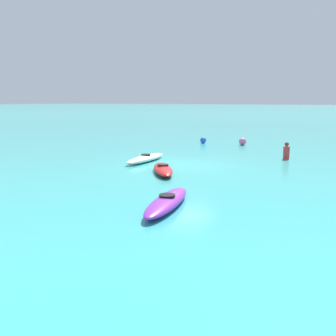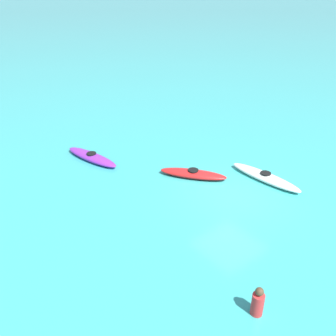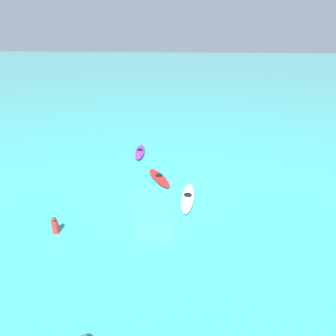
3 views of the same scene
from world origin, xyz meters
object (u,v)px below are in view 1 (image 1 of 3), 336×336
kayak_purple (167,202)px  kayak_white (146,158)px  kayak_red (163,169)px  buoy_pink (243,142)px  buoy_blue (203,140)px  person_near_shore (286,152)px

kayak_purple → kayak_white: bearing=-141.9°
kayak_red → buoy_pink: buoy_pink is taller
kayak_purple → buoy_blue: (-15.14, -6.02, 0.05)m
kayak_white → person_near_shore: 7.24m
kayak_white → person_near_shore: person_near_shore is taller
kayak_white → person_near_shore: size_ratio=3.93×
kayak_red → buoy_pink: (-11.20, -0.50, 0.09)m
kayak_red → person_near_shore: (-6.47, 3.50, 0.22)m
kayak_purple → kayak_red: bearing=-147.3°
buoy_blue → kayak_red: bearing=16.8°
buoy_pink → person_near_shore: size_ratio=0.57×
kayak_red → buoy_pink: bearing=-177.4°
buoy_pink → buoy_blue: bearing=-83.4°
buoy_pink → buoy_blue: (0.32, -2.78, -0.03)m
kayak_white → buoy_blue: 8.81m
kayak_purple → buoy_pink: 15.80m
person_near_shore → kayak_purple: bearing=-4.1°
buoy_blue → kayak_white: bearing=6.6°
kayak_purple → buoy_pink: (-15.46, -3.24, 0.09)m
kayak_red → buoy_pink: 11.21m
kayak_white → buoy_pink: size_ratio=6.94×
kayak_red → kayak_white: bearing=-132.9°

